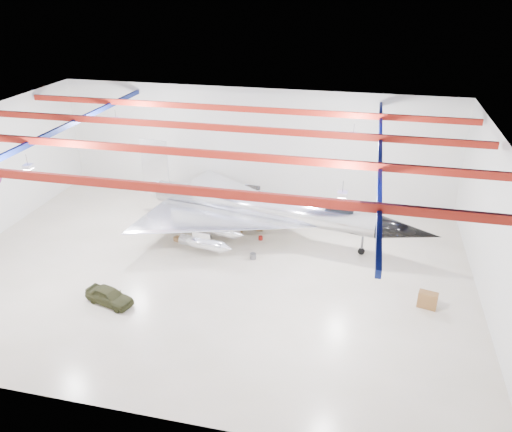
# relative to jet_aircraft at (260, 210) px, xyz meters

# --- Properties ---
(floor) EXTENTS (40.00, 40.00, 0.00)m
(floor) POSITION_rel_jet_aircraft_xyz_m (-2.66, -5.93, -2.48)
(floor) COLOR #B9B093
(floor) RESTS_ON ground
(wall_back) EXTENTS (40.00, 0.00, 40.00)m
(wall_back) POSITION_rel_jet_aircraft_xyz_m (-2.66, 9.07, 3.02)
(wall_back) COLOR silver
(wall_back) RESTS_ON floor
(wall_right) EXTENTS (0.00, 30.00, 30.00)m
(wall_right) POSITION_rel_jet_aircraft_xyz_m (17.34, -5.93, 3.02)
(wall_right) COLOR silver
(wall_right) RESTS_ON floor
(ceiling) EXTENTS (40.00, 40.00, 0.00)m
(ceiling) POSITION_rel_jet_aircraft_xyz_m (-2.66, -5.93, 8.52)
(ceiling) COLOR #0A0F38
(ceiling) RESTS_ON wall_back
(ceiling_structure) EXTENTS (39.50, 29.50, 1.08)m
(ceiling_structure) POSITION_rel_jet_aircraft_xyz_m (-2.66, -5.93, 7.84)
(ceiling_structure) COLOR maroon
(ceiling_structure) RESTS_ON ceiling
(jet_aircraft) EXTENTS (27.66, 18.08, 7.56)m
(jet_aircraft) POSITION_rel_jet_aircraft_xyz_m (0.00, 0.00, 0.00)
(jet_aircraft) COLOR silver
(jet_aircraft) RESTS_ON floor
(jeep) EXTENTS (3.88, 2.38, 1.23)m
(jeep) POSITION_rel_jet_aircraft_xyz_m (-8.06, -12.26, -1.86)
(jeep) COLOR #323319
(jeep) RESTS_ON floor
(desk) EXTENTS (1.40, 0.92, 1.19)m
(desk) POSITION_rel_jet_aircraft_xyz_m (13.55, -7.78, -1.89)
(desk) COLOR brown
(desk) RESTS_ON floor
(crate_ply) EXTENTS (0.69, 0.62, 0.39)m
(crate_ply) POSITION_rel_jet_aircraft_xyz_m (-6.74, -2.64, -2.28)
(crate_ply) COLOR olive
(crate_ply) RESTS_ON floor
(engine_drum) EXTENTS (0.68, 0.68, 0.46)m
(engine_drum) POSITION_rel_jet_aircraft_xyz_m (0.31, -4.09, -2.25)
(engine_drum) COLOR #59595B
(engine_drum) RESTS_ON floor
(parts_bin) EXTENTS (0.63, 0.52, 0.43)m
(parts_bin) POSITION_rel_jet_aircraft_xyz_m (-0.26, 0.95, -2.27)
(parts_bin) COLOR olive
(parts_bin) RESTS_ON floor
(tool_chest) EXTENTS (0.49, 0.49, 0.33)m
(tool_chest) POSITION_rel_jet_aircraft_xyz_m (0.22, -0.82, -2.31)
(tool_chest) COLOR maroon
(tool_chest) RESTS_ON floor
(oil_barrel) EXTENTS (0.69, 0.59, 0.44)m
(oil_barrel) POSITION_rel_jet_aircraft_xyz_m (-1.99, 0.20, -2.26)
(oil_barrel) COLOR olive
(oil_barrel) RESTS_ON floor
(spares_box) EXTENTS (0.47, 0.47, 0.35)m
(spares_box) POSITION_rel_jet_aircraft_xyz_m (-2.88, 3.20, -2.30)
(spares_box) COLOR #59595B
(spares_box) RESTS_ON floor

